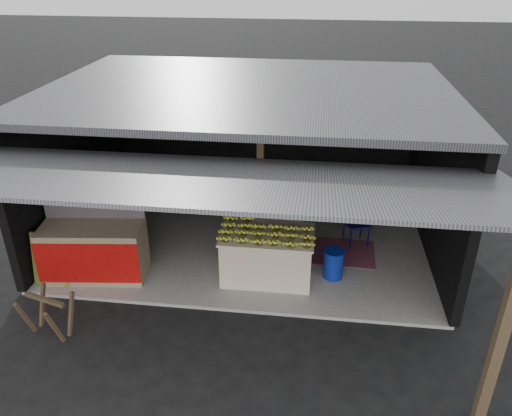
# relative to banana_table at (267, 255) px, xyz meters

# --- Properties ---
(ground) EXTENTS (80.00, 80.00, 0.00)m
(ground) POSITION_rel_banana_table_xyz_m (-0.53, -0.97, -0.49)
(ground) COLOR black
(ground) RESTS_ON ground
(concrete_slab) EXTENTS (7.00, 5.00, 0.06)m
(concrete_slab) POSITION_rel_banana_table_xyz_m (-0.53, 1.53, -0.46)
(concrete_slab) COLOR gray
(concrete_slab) RESTS_ON ground
(shophouse) EXTENTS (7.40, 7.29, 3.02)m
(shophouse) POSITION_rel_banana_table_xyz_m (-0.53, 1.85, 1.61)
(shophouse) COLOR black
(shophouse) RESTS_ON ground
(banana_table) EXTENTS (1.57, 0.97, 0.87)m
(banana_table) POSITION_rel_banana_table_xyz_m (0.00, 0.00, 0.00)
(banana_table) COLOR white
(banana_table) RESTS_ON concrete_slab
(banana_pile) EXTENTS (1.45, 0.87, 0.17)m
(banana_pile) POSITION_rel_banana_table_xyz_m (0.00, 0.00, 0.52)
(banana_pile) COLOR yellow
(banana_pile) RESTS_ON banana_table
(white_crate) EXTENTS (0.90, 0.64, 0.96)m
(white_crate) POSITION_rel_banana_table_xyz_m (0.11, 1.02, 0.05)
(white_crate) COLOR white
(white_crate) RESTS_ON concrete_slab
(neighbor_stall) EXTENTS (1.79, 0.96, 1.77)m
(neighbor_stall) POSITION_rel_banana_table_xyz_m (-2.96, -0.31, 0.09)
(neighbor_stall) COLOR #998466
(neighbor_stall) RESTS_ON concrete_slab
(green_signboard) EXTENTS (0.63, 0.21, 0.94)m
(green_signboard) POSITION_rel_banana_table_xyz_m (-3.60, -0.65, 0.04)
(green_signboard) COLOR black
(green_signboard) RESTS_ON concrete_slab
(sawhorse) EXTENTS (0.74, 0.73, 0.67)m
(sawhorse) POSITION_rel_banana_table_xyz_m (-3.06, -1.82, -0.07)
(sawhorse) COLOR brown
(sawhorse) RESTS_ON ground
(water_barrel) EXTENTS (0.34, 0.34, 0.50)m
(water_barrel) POSITION_rel_banana_table_xyz_m (1.14, 0.14, -0.19)
(water_barrel) COLOR navy
(water_barrel) RESTS_ON concrete_slab
(plastic_chair) EXTENTS (0.56, 0.56, 0.93)m
(plastic_chair) POSITION_rel_banana_table_xyz_m (1.56, 1.42, 0.11)
(plastic_chair) COLOR #0B0A3A
(plastic_chair) RESTS_ON concrete_slab
(magenta_rug) EXTENTS (1.53, 1.05, 0.01)m
(magenta_rug) POSITION_rel_banana_table_xyz_m (1.19, 0.97, -0.43)
(magenta_rug) COLOR maroon
(magenta_rug) RESTS_ON concrete_slab
(picture_frames) EXTENTS (1.62, 0.04, 0.46)m
(picture_frames) POSITION_rel_banana_table_xyz_m (-0.70, 3.92, 1.44)
(picture_frames) COLOR black
(picture_frames) RESTS_ON shophouse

